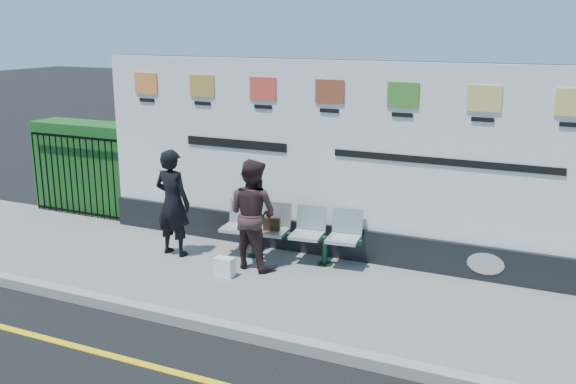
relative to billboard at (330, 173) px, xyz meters
The scene contains 12 objects.
ground 4.13m from the billboard, 97.40° to the right, with size 80.00×80.00×0.00m, color black.
pavement 1.98m from the billboard, 110.32° to the right, with size 14.00×3.00×0.12m, color slate.
kerb 3.19m from the billboard, 99.95° to the right, with size 14.00×0.18×0.14m, color gray.
yellow_line 4.13m from the billboard, 97.40° to the right, with size 14.00×0.10×0.01m, color yellow.
billboard is the anchor object (origin of this frame).
hedge 5.11m from the billboard, behind, with size 2.35×0.70×1.70m, color #19531B.
railing 5.10m from the billboard, behind, with size 2.05×0.06×1.54m, color black, non-canonical shape.
bench 1.28m from the billboard, 129.61° to the right, with size 2.15×0.56×0.46m, color #B4BBBE, non-canonical shape.
woman_left 2.47m from the billboard, 154.93° to the right, with size 0.61×0.40×1.68m, color black.
woman_right 1.38m from the billboard, 130.00° to the right, with size 0.79×0.62×1.64m, color #322020.
handbag_brown 1.18m from the billboard, 141.92° to the right, with size 0.25×0.11×0.20m, color black.
carrier_bag_white 2.15m from the billboard, 124.25° to the right, with size 0.28×0.17×0.28m, color white.
Camera 1 is at (3.92, -5.09, 3.61)m, focal length 40.00 mm.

